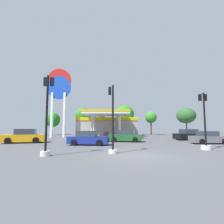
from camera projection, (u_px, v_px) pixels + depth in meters
ground_plane at (135, 156)px, 10.80m from camera, size 90.00×90.00×0.00m
gas_station at (107, 126)px, 35.29m from camera, size 12.18×13.55×4.65m
station_pole_sign at (59, 93)px, 31.52m from camera, size 4.49×0.56×12.94m
car_0 at (125, 136)px, 21.42m from camera, size 4.45×2.53×1.50m
car_1 at (88, 138)px, 17.39m from camera, size 4.27×2.21×1.47m
car_2 at (208, 138)px, 18.79m from camera, size 3.95×1.85×1.41m
car_3 at (24, 137)px, 19.78m from camera, size 4.94×3.10×1.64m
car_4 at (189, 135)px, 24.38m from camera, size 4.66×2.63×1.58m
traffic_signal_0 at (205, 132)px, 13.73m from camera, size 0.80×0.80×4.70m
traffic_signal_1 at (112, 128)px, 11.91m from camera, size 0.64×0.67×4.85m
traffic_signal_2 at (47, 122)px, 10.85m from camera, size 0.65×0.66×5.23m
tree_0 at (53, 120)px, 41.59m from camera, size 3.55×3.55×5.57m
tree_1 at (83, 115)px, 41.27m from camera, size 3.76×3.76×6.64m
tree_2 at (98, 116)px, 40.46m from camera, size 3.07×3.07×5.91m
tree_3 at (125, 114)px, 40.87m from camera, size 4.50×4.50×7.15m
tree_4 at (151, 117)px, 41.60m from camera, size 2.83×2.83×5.79m
tree_5 at (186, 116)px, 42.08m from camera, size 4.67×4.67×6.76m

